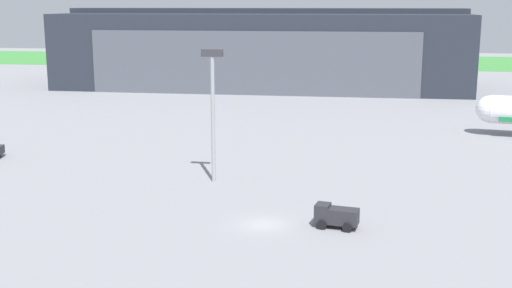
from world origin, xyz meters
TOP-DOWN VIEW (x-y plane):
  - ground_plane at (0.00, 0.00)m, footprint 440.00×440.00m
  - grass_field_strip at (0.00, 173.69)m, footprint 440.00×56.00m
  - maintenance_hangar at (-14.69, 103.25)m, footprint 94.79×37.16m
  - ops_van at (6.51, 0.15)m, footprint 4.08×2.59m
  - apron_light_mast at (-7.67, 13.77)m, footprint 2.40×0.50m

SIDE VIEW (x-z plane):
  - ground_plane at x=0.00m, z-range 0.00..0.00m
  - grass_field_strip at x=0.00m, z-range 0.00..0.08m
  - ops_van at x=6.51m, z-range 0.07..2.17m
  - maintenance_hangar at x=-14.69m, z-range -0.46..18.08m
  - apron_light_mast at x=-7.67m, z-range 1.54..16.41m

